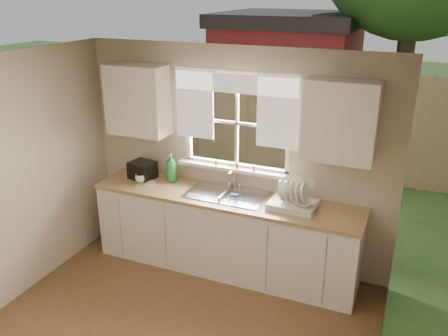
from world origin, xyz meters
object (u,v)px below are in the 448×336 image
at_px(cup, 141,178).
at_px(dish_rack, 293,201).
at_px(soap_bottle_a, 171,167).
at_px(black_appliance, 142,170).

bearing_deg(cup, dish_rack, 26.42).
xyz_separation_m(dish_rack, cup, (-1.82, -0.05, -0.02)).
height_order(soap_bottle_a, black_appliance, soap_bottle_a).
xyz_separation_m(dish_rack, soap_bottle_a, (-1.51, 0.13, 0.10)).
bearing_deg(soap_bottle_a, cup, -148.84).
bearing_deg(dish_rack, black_appliance, 177.67).
xyz_separation_m(cup, black_appliance, (-0.05, 0.12, 0.05)).
height_order(dish_rack, black_appliance, dish_rack).
height_order(dish_rack, soap_bottle_a, soap_bottle_a).
bearing_deg(dish_rack, cup, -178.55).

